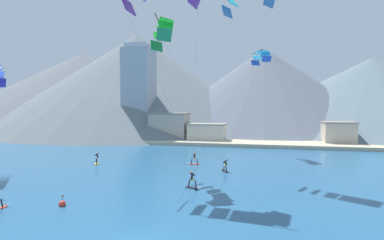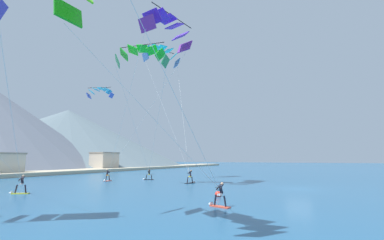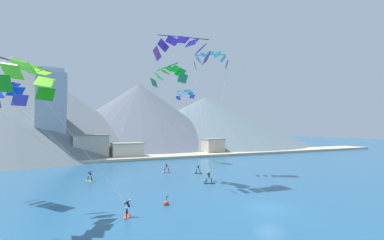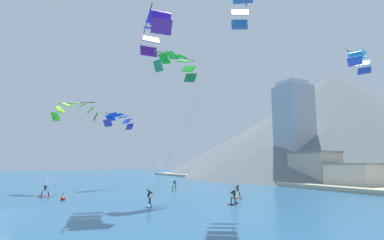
{
  "view_description": "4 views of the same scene",
  "coord_description": "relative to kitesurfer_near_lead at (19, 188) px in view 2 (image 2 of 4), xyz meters",
  "views": [
    {
      "loc": [
        6.72,
        -15.66,
        8.18
      ],
      "look_at": [
        -1.3,
        19.34,
        6.51
      ],
      "focal_mm": 28.0,
      "sensor_mm": 36.0,
      "label": 1
    },
    {
      "loc": [
        -30.09,
        -2.76,
        3.16
      ],
      "look_at": [
        -0.95,
        12.17,
        8.12
      ],
      "focal_mm": 24.0,
      "sensor_mm": 36.0,
      "label": 2
    },
    {
      "loc": [
        -18.13,
        -20.66,
        8.11
      ],
      "look_at": [
        -2.14,
        13.99,
        9.42
      ],
      "focal_mm": 24.0,
      "sensor_mm": 36.0,
      "label": 3
    },
    {
      "loc": [
        29.47,
        3.77,
        4.12
      ],
      "look_at": [
        0.39,
        17.59,
        8.89
      ],
      "focal_mm": 28.0,
      "sensor_mm": 36.0,
      "label": 4
    }
  ],
  "objects": [
    {
      "name": "kitesurfer_near_trail",
      "position": [
        2.39,
        -18.53,
        -0.06
      ],
      "size": [
        0.83,
        1.78,
        1.67
      ],
      "color": "#E54C33",
      "rests_on": "ground"
    },
    {
      "name": "race_marker_buoy",
      "position": [
        6.82,
        -16.83,
        -0.38
      ],
      "size": [
        0.56,
        0.56,
        1.02
      ],
      "color": "red",
      "rests_on": "ground"
    },
    {
      "name": "shore_building_harbour_front",
      "position": [
        38.41,
        29.05,
        1.95
      ],
      "size": [
        6.24,
        5.36,
        4.95
      ],
      "color": "beige",
      "rests_on": "ground"
    },
    {
      "name": "kitesurfer_near_lead",
      "position": [
        0.0,
        0.0,
        0.0
      ],
      "size": [
        1.32,
        1.66,
        1.76
      ],
      "color": "yellow",
      "rests_on": "ground"
    },
    {
      "name": "kitesurfer_far_left",
      "position": [
        18.29,
        -0.82,
        -0.08
      ],
      "size": [
        1.17,
        1.73,
        1.66
      ],
      "color": "black",
      "rests_on": "ground"
    },
    {
      "name": "ground_plane",
      "position": [
        15.87,
        -22.35,
        -0.53
      ],
      "size": [
        400.0,
        400.0,
        0.0
      ],
      "primitive_type": "plane",
      "color": "#23567F"
    },
    {
      "name": "parafoil_kite_far_right",
      "position": [
        12.36,
        -7.84,
        19.76
      ],
      "size": [
        8.65,
        12.07,
        20.28
      ],
      "color": "#6F2991"
    },
    {
      "name": "shoreline_strip",
      "position": [
        15.87,
        26.33,
        -0.18
      ],
      "size": [
        180.0,
        10.0,
        0.7
      ],
      "primitive_type": "cube",
      "color": "#BCAD8E",
      "rests_on": "ground"
    },
    {
      "name": "kitesurfer_far_right",
      "position": [
        13.41,
        2.68,
        -0.01
      ],
      "size": [
        1.79,
        0.77,
        1.76
      ],
      "color": "#E54C33",
      "rests_on": "ground"
    },
    {
      "name": "mountain_peak_east_shoulder",
      "position": [
        58.29,
        72.08,
        11.49
      ],
      "size": [
        99.8,
        99.8,
        24.04
      ],
      "color": "slate",
      "rests_on": "ground"
    },
    {
      "name": "parafoil_kite_mid_center",
      "position": [
        20.93,
        -1.19,
        20.64
      ],
      "size": [
        8.07,
        10.38,
        21.03
      ],
      "color": "#3B6CAE"
    },
    {
      "name": "parafoil_kite_far_left",
      "position": [
        11.45,
        -4.55,
        16.24
      ],
      "size": [
        9.22,
        6.84,
        16.77
      ],
      "color": "#268C4E"
    },
    {
      "name": "kitesurfer_mid_center",
      "position": [
        16.23,
        -9.39,
        0.03
      ],
      "size": [
        1.76,
        1.02,
        1.81
      ],
      "color": "black",
      "rests_on": "ground"
    },
    {
      "name": "parafoil_kite_distant_high_outer",
      "position": [
        22.56,
        14.82,
        16.21
      ],
      "size": [
        3.47,
        5.46,
        2.08
      ],
      "color": "blue"
    }
  ]
}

